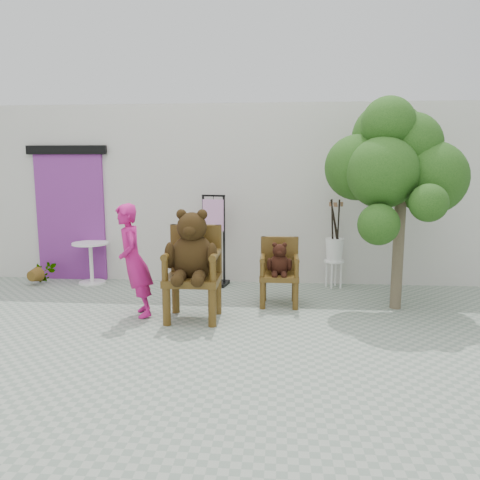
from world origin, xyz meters
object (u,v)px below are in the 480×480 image
(chair_big, at_px, (193,257))
(tree, at_px, (398,163))
(display_stand, at_px, (214,251))
(stool_bucket, at_px, (334,249))
(cafe_table, at_px, (91,258))
(person, at_px, (134,261))
(chair_small, at_px, (279,266))

(chair_big, distance_m, tree, 3.10)
(display_stand, xyz_separation_m, stool_bucket, (1.98, 0.00, 0.06))
(cafe_table, bearing_deg, display_stand, 1.78)
(chair_big, distance_m, cafe_table, 2.71)
(chair_big, bearing_deg, person, 177.00)
(chair_small, distance_m, display_stand, 1.49)
(tree, bearing_deg, chair_small, -176.47)
(chair_big, distance_m, chair_small, 1.37)
(chair_small, relative_size, tree, 0.33)
(cafe_table, height_order, stool_bucket, stool_bucket)
(chair_big, xyz_separation_m, stool_bucket, (2.01, 1.77, -0.18))
(person, xyz_separation_m, tree, (3.52, 0.81, 1.28))
(tree, bearing_deg, display_stand, 161.23)
(chair_small, bearing_deg, cafe_table, 163.30)
(chair_big, bearing_deg, stool_bucket, 41.44)
(display_stand, bearing_deg, stool_bucket, 11.39)
(person, distance_m, stool_bucket, 3.29)
(display_stand, bearing_deg, tree, -7.42)
(chair_small, distance_m, cafe_table, 3.32)
(chair_small, relative_size, cafe_table, 1.36)
(chair_small, distance_m, tree, 2.18)
(cafe_table, bearing_deg, tree, -10.10)
(chair_big, distance_m, display_stand, 1.79)
(person, relative_size, display_stand, 0.99)
(cafe_table, relative_size, tree, 0.24)
(chair_small, bearing_deg, display_stand, 136.91)
(person, relative_size, tree, 0.52)
(display_stand, distance_m, stool_bucket, 1.98)
(chair_small, bearing_deg, tree, 3.53)
(chair_big, relative_size, stool_bucket, 0.99)
(cafe_table, xyz_separation_m, stool_bucket, (4.07, 0.07, 0.20))
(person, bearing_deg, tree, 80.16)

